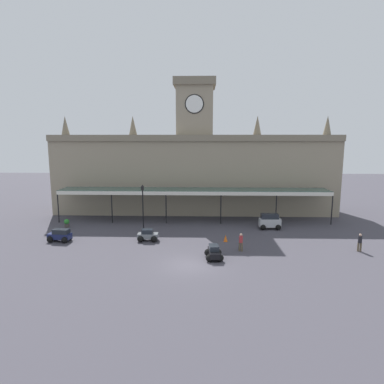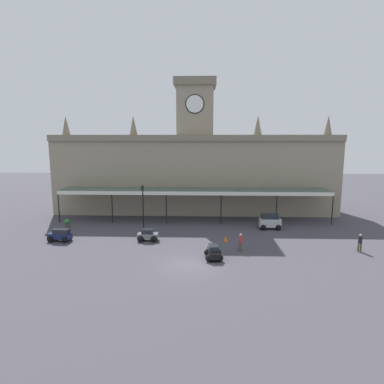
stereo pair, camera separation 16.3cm
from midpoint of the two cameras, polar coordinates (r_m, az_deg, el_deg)
name	(u,v)px [view 2 (the right image)]	position (r m, az deg, el deg)	size (l,w,h in m)	color
ground_plane	(189,265)	(27.21, -0.39, -12.66)	(140.00, 140.00, 0.00)	#413F48
station_building	(195,169)	(45.59, 0.66, 3.99)	(38.01, 7.27, 17.98)	gray
entrance_canopy	(194,190)	(40.05, 0.46, 0.28)	(33.19, 3.26, 4.01)	#38564C
car_silver_van	(270,222)	(38.08, 13.64, -5.17)	(2.43, 1.65, 1.77)	#B2B5BA
car_black_sedan	(213,253)	(28.37, 3.96, -10.65)	(1.62, 2.11, 1.19)	black
car_navy_estate	(60,236)	(35.39, -22.00, -7.13)	(2.33, 1.70, 1.27)	#19214C
car_grey_sedan	(148,236)	(33.31, -7.63, -7.64)	(2.06, 1.54, 1.19)	slate
pedestrian_near_entrance	(241,242)	(30.29, 8.69, -8.60)	(0.38, 0.34, 1.67)	brown
pedestrian_beside_cars	(360,242)	(33.56, 27.53, -7.79)	(0.39, 0.34, 1.67)	brown
victorian_lamppost	(143,202)	(36.51, -8.47, -1.80)	(0.30, 0.30, 5.15)	black
traffic_cone	(226,238)	(32.98, 6.04, -8.07)	(0.40, 0.40, 0.68)	orange
planter_forecourt_centre	(67,223)	(40.62, -20.96, -5.08)	(0.60, 0.60, 0.96)	#47423D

